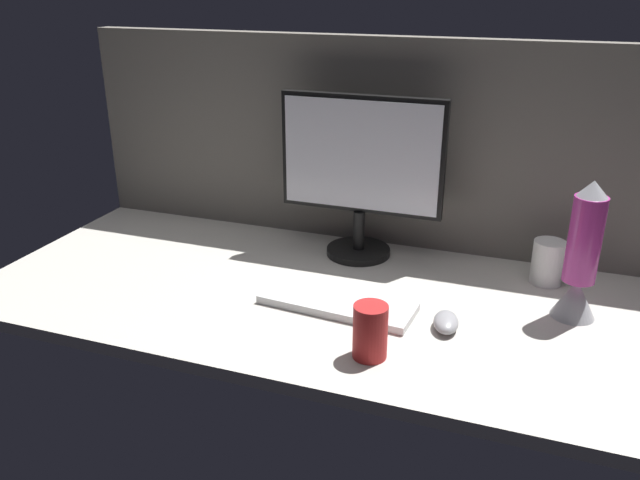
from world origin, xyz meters
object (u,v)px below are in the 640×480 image
Objects in this scene: keyboard at (337,303)px; mouse at (446,322)px; mug_red_plastic at (370,331)px; lava_lamp at (581,262)px; mug_ceramic_white at (549,262)px; monitor at (361,169)px.

mouse is at bearing 1.57° from keyboard.
mug_red_plastic is 52.01cm from lava_lamp.
mouse is 38.41cm from mug_ceramic_white.
mug_red_plastic is at bearing -124.47° from mug_ceramic_white.
mouse is 0.81× the size of mug_red_plastic.
monitor is 40.64cm from keyboard.
keyboard is 22.75cm from mug_red_plastic.
lava_lamp is at bearing 20.19° from keyboard.
keyboard is 1.13× the size of lava_lamp.
mug_ceramic_white reaches higher than keyboard.
mouse is (26.06, -1.47, 0.70)cm from keyboard.
mug_ceramic_white is 59.20cm from mug_red_plastic.
mug_ceramic_white is at bearing 48.41° from mouse.
mug_ceramic_white is at bearing 55.53° from mug_red_plastic.
lava_lamp is (52.81, 14.53, 12.78)cm from keyboard.
monitor is at bearing 122.54° from mouse.
mug_ceramic_white is at bearing -1.97° from monitor.
lava_lamp is at bearing -68.83° from mug_ceramic_white.
mug_red_plastic reaches higher than mug_ceramic_white.
mug_red_plastic is (13.01, -18.01, 4.91)cm from keyboard.
keyboard is at bearing -82.47° from monitor.
monitor is 4.70× the size of mouse.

